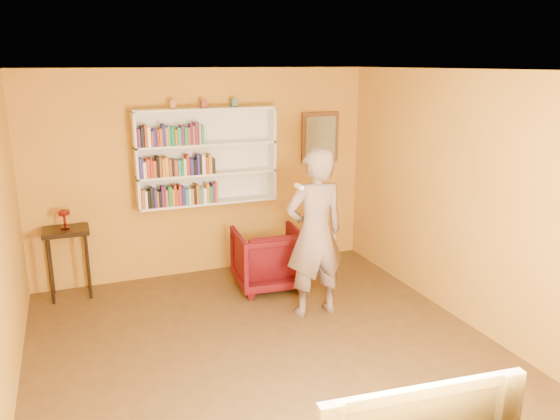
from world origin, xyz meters
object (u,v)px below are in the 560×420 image
object	(u,v)px
ruby_lustre	(64,215)
armchair	(268,258)
console_table	(67,241)
person	(315,234)
bookshelf	(206,156)

from	to	relation	value
ruby_lustre	armchair	distance (m)	2.50
console_table	person	distance (m)	2.97
ruby_lustre	person	world-z (taller)	person
console_table	ruby_lustre	distance (m)	0.32
armchair	person	world-z (taller)	person
bookshelf	ruby_lustre	distance (m)	1.86
person	ruby_lustre	bearing A→B (deg)	-31.78
bookshelf	person	size ratio (longest dim) A/B	0.95
console_table	armchair	bearing A→B (deg)	-14.22
console_table	person	bearing A→B (deg)	-30.34
armchair	person	size ratio (longest dim) A/B	0.44
armchair	person	bearing A→B (deg)	108.21
bookshelf	person	distance (m)	1.95
bookshelf	console_table	bearing A→B (deg)	-174.82
console_table	ruby_lustre	size ratio (longest dim) A/B	3.61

